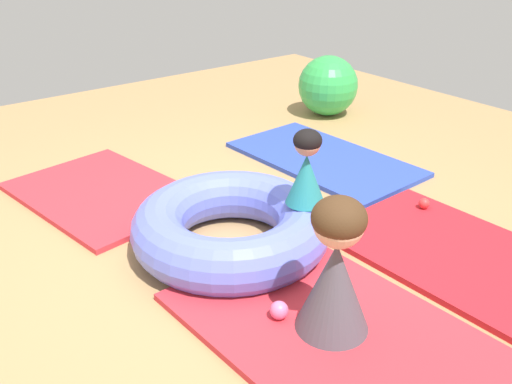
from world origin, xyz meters
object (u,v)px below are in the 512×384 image
child_in_teal (306,168)px  play_ball_pink (279,310)px  adult_seated (336,268)px  play_ball_yellow (311,253)px  play_ball_red (424,203)px  inflatable_cushion (231,227)px  exercise_ball_large (328,86)px

child_in_teal → play_ball_pink: 0.90m
adult_seated → play_ball_yellow: size_ratio=9.85×
child_in_teal → play_ball_red: child_in_teal is taller
child_in_teal → play_ball_yellow: (0.16, -0.08, -0.49)m
inflatable_cushion → exercise_ball_large: bearing=123.9°
play_ball_yellow → exercise_ball_large: bearing=134.1°
adult_seated → play_ball_red: 1.56m
inflatable_cushion → exercise_ball_large: (-1.61, 2.40, 0.15)m
play_ball_red → exercise_ball_large: exercise_ball_large is taller
child_in_teal → exercise_ball_large: (-1.88, 2.03, -0.25)m
inflatable_cushion → play_ball_pink: 0.79m
adult_seated → play_ball_pink: 0.41m
inflatable_cushion → play_ball_pink: (0.75, -0.23, -0.08)m
play_ball_pink → play_ball_red: bearing=101.0°
adult_seated → play_ball_red: size_ratio=9.41×
play_ball_red → exercise_ball_large: size_ratio=0.12×
child_in_teal → inflatable_cushion: bearing=-43.5°
play_ball_pink → exercise_ball_large: bearing=132.0°
child_in_teal → play_ball_yellow: child_in_teal is taller
play_ball_red → exercise_ball_large: 2.31m
adult_seated → exercise_ball_large: bearing=145.6°
inflatable_cushion → play_ball_red: inflatable_cushion is taller
adult_seated → exercise_ball_large: 3.56m
inflatable_cushion → play_ball_red: 1.45m
inflatable_cushion → adult_seated: (0.97, -0.06, 0.23)m
play_ball_yellow → play_ball_red: 1.09m
adult_seated → play_ball_pink: size_ratio=7.50×
adult_seated → exercise_ball_large: adult_seated is taller
adult_seated → exercise_ball_large: (-2.58, 2.46, -0.08)m
inflatable_cushion → play_ball_red: size_ratio=16.05×
child_in_teal → play_ball_red: 1.13m
adult_seated → play_ball_yellow: bearing=156.0°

